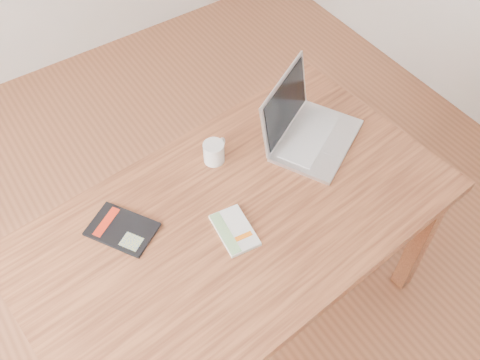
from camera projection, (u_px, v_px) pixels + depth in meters
room at (135, 88)px, 1.33m from camera, size 4.04×4.04×2.70m
desk at (238, 230)px, 1.90m from camera, size 1.57×0.99×0.75m
white_guidebook at (235, 230)px, 1.78m from camera, size 0.13×0.19×0.02m
black_guidebook at (122, 229)px, 1.79m from camera, size 0.24×0.26×0.01m
laptop at (306, 128)px, 2.02m from camera, size 0.45×0.42×0.25m
coffee_mug at (214, 152)px, 1.95m from camera, size 0.11×0.08×0.08m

